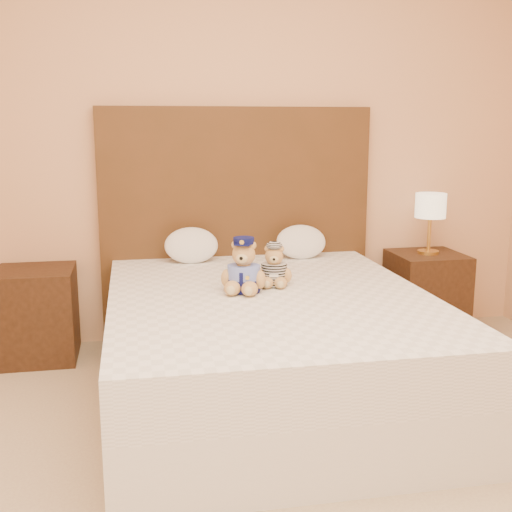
{
  "coord_description": "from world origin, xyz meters",
  "views": [
    {
      "loc": [
        -0.67,
        -1.87,
        1.39
      ],
      "look_at": [
        -0.02,
        1.45,
        0.69
      ],
      "focal_mm": 45.0,
      "sensor_mm": 36.0,
      "label": 1
    }
  ],
  "objects": [
    {
      "name": "nightstand_left",
      "position": [
        -1.25,
        2.0,
        0.28
      ],
      "size": [
        0.45,
        0.45,
        0.55
      ],
      "primitive_type": "cube",
      "color": "#3D2313",
      "rests_on": "ground"
    },
    {
      "name": "teddy_police",
      "position": [
        -0.12,
        1.25,
        0.69
      ],
      "size": [
        0.31,
        0.3,
        0.28
      ],
      "primitive_type": null,
      "rotation": [
        0.0,
        0.0,
        -0.35
      ],
      "color": "#AD7C43",
      "rests_on": "bed"
    },
    {
      "name": "pillow_left",
      "position": [
        -0.32,
        2.03,
        0.67
      ],
      "size": [
        0.33,
        0.21,
        0.23
      ],
      "primitive_type": "ellipsoid",
      "color": "white",
      "rests_on": "bed"
    },
    {
      "name": "pillow_right",
      "position": [
        0.39,
        2.03,
        0.66
      ],
      "size": [
        0.32,
        0.21,
        0.23
      ],
      "primitive_type": "ellipsoid",
      "color": "white",
      "rests_on": "bed"
    },
    {
      "name": "headboard",
      "position": [
        0.0,
        2.21,
        0.75
      ],
      "size": [
        1.75,
        0.08,
        1.5
      ],
      "primitive_type": "cube",
      "color": "#4E2F17",
      "rests_on": "ground"
    },
    {
      "name": "lamp",
      "position": [
        1.25,
        2.0,
        0.85
      ],
      "size": [
        0.2,
        0.2,
        0.4
      ],
      "color": "gold",
      "rests_on": "nightstand_right"
    },
    {
      "name": "nightstand_right",
      "position": [
        1.25,
        2.0,
        0.28
      ],
      "size": [
        0.45,
        0.45,
        0.55
      ],
      "primitive_type": "cube",
      "color": "#3D2313",
      "rests_on": "ground"
    },
    {
      "name": "room_walls",
      "position": [
        0.0,
        0.46,
        1.81
      ],
      "size": [
        4.04,
        4.52,
        2.72
      ],
      "color": "tan",
      "rests_on": "ground"
    },
    {
      "name": "teddy_prisoner",
      "position": [
        0.06,
        1.35,
        0.66
      ],
      "size": [
        0.24,
        0.23,
        0.22
      ],
      "primitive_type": null,
      "rotation": [
        0.0,
        0.0,
        -0.24
      ],
      "color": "#AD7C43",
      "rests_on": "bed"
    },
    {
      "name": "bed",
      "position": [
        0.0,
        1.2,
        0.28
      ],
      "size": [
        1.6,
        2.0,
        0.55
      ],
      "color": "white",
      "rests_on": "ground"
    }
  ]
}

